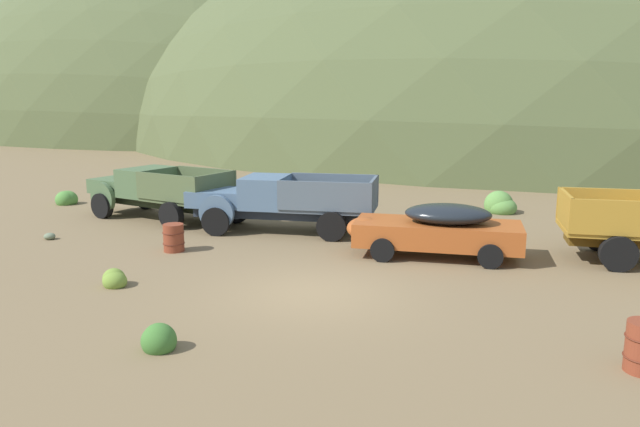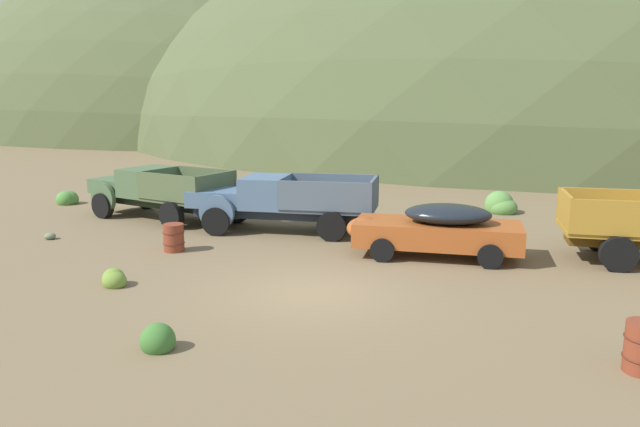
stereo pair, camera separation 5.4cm
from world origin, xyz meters
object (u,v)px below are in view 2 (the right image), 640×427
at_px(truck_weathered_green, 151,191).
at_px(truck_chalk_blue, 270,202).
at_px(oil_drum_by_truck, 174,238).
at_px(car_oxide_orange, 432,229).

xyz_separation_m(truck_weathered_green, truck_chalk_blue, (5.20, -1.05, 0.00)).
bearing_deg(oil_drum_by_truck, car_oxide_orange, 10.46).
distance_m(truck_chalk_blue, car_oxide_orange, 5.98).
bearing_deg(truck_weathered_green, oil_drum_by_truck, 143.53).
xyz_separation_m(truck_chalk_blue, oil_drum_by_truck, (-1.89, -3.34, -0.60)).
bearing_deg(truck_chalk_blue, truck_weathered_green, -14.87).
bearing_deg(car_oxide_orange, oil_drum_by_truck, 8.89).
bearing_deg(oil_drum_by_truck, truck_weathered_green, 127.03).
height_order(truck_weathered_green, truck_chalk_blue, same).
relative_size(truck_weathered_green, truck_chalk_blue, 0.95).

